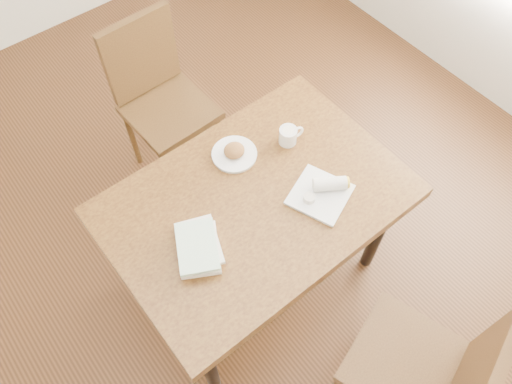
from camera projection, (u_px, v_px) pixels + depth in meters
ground at (256, 273)px, 2.67m from camera, size 4.00×5.00×0.01m
room_walls at (256, 20)px, 1.29m from camera, size 4.02×5.02×2.80m
table at (256, 209)px, 2.11m from camera, size 1.21×0.84×0.75m
chair_near at (432, 371)px, 1.87m from camera, size 0.53×0.53×0.95m
chair_far at (159, 93)px, 2.63m from camera, size 0.43×0.43×0.95m
plate_scone at (234, 153)px, 2.14m from camera, size 0.20×0.20×0.06m
coffee_mug at (289, 135)px, 2.16m from camera, size 0.12×0.08×0.08m
plate_burrito at (323, 191)px, 2.03m from camera, size 0.29×0.29×0.07m
book_stack at (198, 247)px, 1.89m from camera, size 0.24×0.27×0.06m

